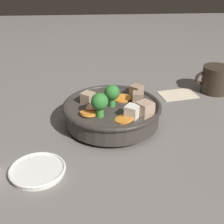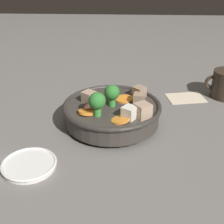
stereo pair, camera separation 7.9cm
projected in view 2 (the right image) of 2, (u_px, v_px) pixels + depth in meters
ground_plane at (112, 124)px, 0.81m from camera, size 3.00×3.00×0.00m
stirfry_bowl at (112, 111)px, 0.79m from camera, size 0.25×0.25×0.11m
side_saucer at (29, 165)px, 0.65m from camera, size 0.12×0.12×0.01m
napkin at (186, 98)px, 0.95m from camera, size 0.12×0.10×0.00m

